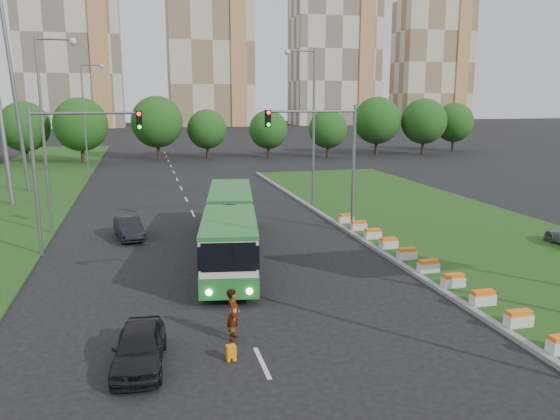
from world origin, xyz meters
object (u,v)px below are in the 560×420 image
object	(u,v)px
traffic_mast_median	(329,148)
shopping_trolley	(231,353)
pedestrian	(233,314)
car_left_far	(129,228)
articulated_bus	(228,226)
car_left_near	(139,347)
traffic_mast_left	(66,156)

from	to	relation	value
traffic_mast_median	shopping_trolley	size ratio (longest dim) A/B	15.64
traffic_mast_median	pedestrian	world-z (taller)	traffic_mast_median
traffic_mast_median	car_left_far	world-z (taller)	traffic_mast_median
articulated_bus	car_left_near	distance (m)	12.86
traffic_mast_median	articulated_bus	size ratio (longest dim) A/B	0.50
car_left_far	articulated_bus	bearing A→B (deg)	-53.42
articulated_bus	car_left_far	xyz separation A→B (m)	(-5.32, 4.95, -0.96)
car_left_near	car_left_far	world-z (taller)	car_left_near
traffic_mast_left	articulated_bus	bearing A→B (deg)	-15.75
car_left_near	car_left_far	distance (m)	16.89
car_left_near	pedestrian	size ratio (longest dim) A/B	2.07
shopping_trolley	articulated_bus	bearing A→B (deg)	74.15
pedestrian	shopping_trolley	xyz separation A→B (m)	(-0.35, -1.56, -0.68)
car_left_near	car_left_far	size ratio (longest dim) A/B	1.00
pedestrian	shopping_trolley	size ratio (longest dim) A/B	3.64
traffic_mast_median	pedestrian	size ratio (longest dim) A/B	4.29
traffic_mast_left	car_left_near	bearing A→B (deg)	-75.98
car_left_far	shopping_trolley	bearing A→B (deg)	-89.00
articulated_bus	pedestrian	world-z (taller)	articulated_bus
traffic_mast_left	pedestrian	size ratio (longest dim) A/B	4.29
traffic_mast_median	car_left_near	distance (m)	19.73
car_left_far	shopping_trolley	xyz separation A→B (m)	(3.49, -17.18, -0.39)
car_left_near	shopping_trolley	size ratio (longest dim) A/B	7.54
car_left_far	shopping_trolley	size ratio (longest dim) A/B	7.58
traffic_mast_left	shopping_trolley	size ratio (longest dim) A/B	15.64
traffic_mast_median	traffic_mast_left	size ratio (longest dim) A/B	1.00
shopping_trolley	traffic_mast_left	bearing A→B (deg)	106.49
pedestrian	traffic_mast_median	bearing A→B (deg)	-12.28
articulated_bus	car_left_near	world-z (taller)	articulated_bus
traffic_mast_left	car_left_far	distance (m)	6.14
articulated_bus	car_left_far	bearing A→B (deg)	146.56
articulated_bus	traffic_mast_left	bearing A→B (deg)	173.73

